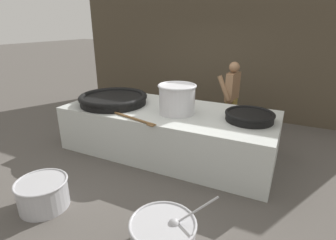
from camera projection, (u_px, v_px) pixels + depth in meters
ground_plane at (168, 150)px, 5.16m from camera, size 60.00×60.00×0.00m
back_wall at (214, 45)px, 6.86m from camera, size 7.92×0.24×3.63m
hearth_platform at (168, 130)px, 5.01m from camera, size 3.91×1.68×0.85m
giant_wok_near at (113, 99)px, 5.17m from camera, size 1.33×1.33×0.19m
giant_wok_far at (250, 116)px, 4.27m from camera, size 0.80×0.80×0.15m
stock_pot at (177, 98)px, 4.58m from camera, size 0.68×0.68×0.51m
stirring_paddle at (134, 119)px, 4.33m from camera, size 1.01×0.31×0.04m
cook at (231, 96)px, 5.67m from camera, size 0.41×0.62×1.61m
prep_bowl_vegetables at (163, 234)px, 2.85m from camera, size 0.89×0.74×0.65m
prep_bowl_meat at (43, 193)px, 3.51m from camera, size 0.68×0.68×0.40m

